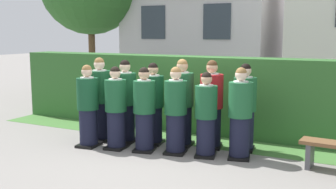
# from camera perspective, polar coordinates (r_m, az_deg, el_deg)

# --- Properties ---
(ground_plane) EXTENTS (60.00, 60.00, 0.00)m
(ground_plane) POSITION_cam_1_polar(r_m,az_deg,el_deg) (7.74, -0.95, -7.99)
(ground_plane) COLOR gray
(student_front_row_0) EXTENTS (0.42, 0.53, 1.60)m
(student_front_row_0) POSITION_cam_1_polar(r_m,az_deg,el_deg) (8.11, -11.05, -1.84)
(student_front_row_0) COLOR black
(student_front_row_0) RESTS_ON ground
(student_front_row_1) EXTENTS (0.43, 0.50, 1.58)m
(student_front_row_1) POSITION_cam_1_polar(r_m,az_deg,el_deg) (7.88, -7.25, -2.12)
(student_front_row_1) COLOR black
(student_front_row_1) RESTS_ON ground
(student_front_row_2) EXTENTS (0.46, 0.54, 1.58)m
(student_front_row_2) POSITION_cam_1_polar(r_m,az_deg,el_deg) (7.67, -3.29, -2.36)
(student_front_row_2) COLOR black
(student_front_row_2) RESTS_ON ground
(student_front_row_3) EXTENTS (0.45, 0.54, 1.60)m
(student_front_row_3) POSITION_cam_1_polar(r_m,az_deg,el_deg) (7.51, 1.07, -2.51)
(student_front_row_3) COLOR black
(student_front_row_3) RESTS_ON ground
(student_front_row_4) EXTENTS (0.45, 0.51, 1.53)m
(student_front_row_4) POSITION_cam_1_polar(r_m,az_deg,el_deg) (7.35, 5.29, -3.08)
(student_front_row_4) COLOR black
(student_front_row_4) RESTS_ON ground
(student_front_row_5) EXTENTS (0.48, 0.54, 1.61)m
(student_front_row_5) POSITION_cam_1_polar(r_m,az_deg,el_deg) (7.31, 9.96, -2.89)
(student_front_row_5) COLOR black
(student_front_row_5) RESTS_ON ground
(student_rear_row_0) EXTENTS (0.49, 0.56, 1.71)m
(student_rear_row_0) POSITION_cam_1_polar(r_m,az_deg,el_deg) (8.54, -9.39, -0.90)
(student_rear_row_0) COLOR black
(student_rear_row_0) RESTS_ON ground
(student_rear_row_1) EXTENTS (0.45, 0.55, 1.67)m
(student_rear_row_1) POSITION_cam_1_polar(r_m,az_deg,el_deg) (8.33, -5.92, -1.20)
(student_rear_row_1) COLOR black
(student_rear_row_1) RESTS_ON ground
(student_rear_row_2) EXTENTS (0.45, 0.52, 1.62)m
(student_rear_row_2) POSITION_cam_1_polar(r_m,az_deg,el_deg) (8.16, -2.07, -1.54)
(student_rear_row_2) COLOR black
(student_rear_row_2) RESTS_ON ground
(student_rear_row_3) EXTENTS (0.45, 0.56, 1.71)m
(student_rear_row_3) POSITION_cam_1_polar(r_m,az_deg,el_deg) (8.01, 1.97, -1.42)
(student_rear_row_3) COLOR black
(student_rear_row_3) RESTS_ON ground
(student_in_red_blazer) EXTENTS (0.50, 0.57, 1.70)m
(student_in_red_blazer) POSITION_cam_1_polar(r_m,az_deg,el_deg) (7.91, 6.05, -1.64)
(student_in_red_blazer) COLOR black
(student_in_red_blazer) RESTS_ON ground
(student_rear_row_5) EXTENTS (0.46, 0.55, 1.65)m
(student_rear_row_5) POSITION_cam_1_polar(r_m,az_deg,el_deg) (7.83, 10.57, -2.03)
(student_rear_row_5) COLOR black
(student_rear_row_5) RESTS_ON ground
(hedge) EXTENTS (9.57, 0.70, 1.68)m
(hedge) POSITION_cam_1_polar(r_m,az_deg,el_deg) (9.22, 4.56, 0.05)
(hedge) COLOR #33662D
(hedge) RESTS_ON ground
(school_building_annex) EXTENTS (5.34, 3.69, 5.61)m
(school_building_annex) POSITION_cam_1_polar(r_m,az_deg,el_deg) (15.10, 5.09, 11.12)
(school_building_annex) COLOR silver
(school_building_annex) RESTS_ON ground
(lawn_strip) EXTENTS (9.57, 0.90, 0.01)m
(lawn_strip) POSITION_cam_1_polar(r_m,az_deg,el_deg) (8.67, 2.45, -6.13)
(lawn_strip) COLOR #477A38
(lawn_strip) RESTS_ON ground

